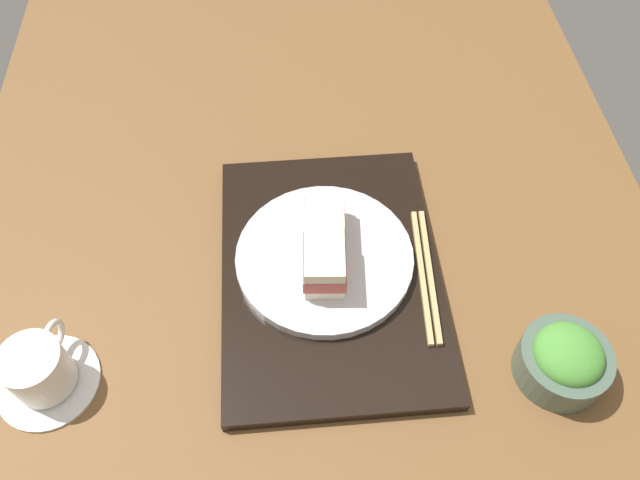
{
  "coord_description": "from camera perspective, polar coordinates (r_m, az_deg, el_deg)",
  "views": [
    {
      "loc": [
        -42.27,
        2.85,
        72.03
      ],
      "look_at": [
        4.69,
        -1.12,
        5.0
      ],
      "focal_mm": 35.07,
      "sensor_mm": 36.0,
      "label": 1
    }
  ],
  "objects": [
    {
      "name": "salad_bowl",
      "position": [
        0.81,
        21.4,
        -10.16
      ],
      "size": [
        10.9,
        10.9,
        7.11
      ],
      "color": "#4C6051",
      "rests_on": "ground_plane"
    },
    {
      "name": "chopsticks_pair",
      "position": [
        0.84,
        9.57,
        -2.87
      ],
      "size": [
        20.53,
        3.11,
        0.7
      ],
      "color": "tan",
      "rests_on": "serving_tray"
    },
    {
      "name": "sandwich_far",
      "position": [
        0.83,
        0.44,
        1.29
      ],
      "size": [
        8.73,
        5.89,
        4.75
      ],
      "color": "#EFE5C1",
      "rests_on": "sandwich_plate"
    },
    {
      "name": "sandwich_plate",
      "position": [
        0.83,
        0.41,
        -1.61
      ],
      "size": [
        23.72,
        23.72,
        1.4
      ],
      "primitive_type": "cylinder",
      "color": "silver",
      "rests_on": "serving_tray"
    },
    {
      "name": "coffee_cup",
      "position": [
        0.82,
        -24.17,
        -10.84
      ],
      "size": [
        12.51,
        12.35,
        7.24
      ],
      "color": "white",
      "rests_on": "ground_plane"
    },
    {
      "name": "serving_tray",
      "position": [
        0.84,
        0.95,
        -3.03
      ],
      "size": [
        40.06,
        28.84,
        1.81
      ],
      "primitive_type": "cube",
      "color": "black",
      "rests_on": "ground_plane"
    },
    {
      "name": "ground_plane",
      "position": [
        0.85,
        -0.49,
        -5.17
      ],
      "size": [
        140.0,
        100.0,
        3.0
      ],
      "primitive_type": "cube",
      "color": "brown"
    },
    {
      "name": "sandwich_near",
      "position": [
        0.79,
        0.4,
        -2.01
      ],
      "size": [
        8.37,
        6.0,
        5.57
      ],
      "color": "#EFE5C1",
      "rests_on": "sandwich_plate"
    }
  ]
}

